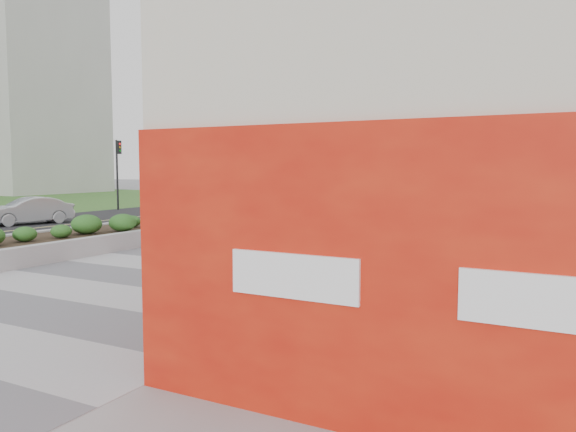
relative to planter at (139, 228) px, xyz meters
name	(u,v)px	position (x,y,z in m)	size (l,w,h in m)	color
ground	(100,296)	(5.50, -7.00, -0.42)	(160.00, 160.00, 0.00)	gray
walkway	(193,271)	(5.50, -4.00, -0.41)	(8.00, 36.00, 0.01)	#A8A8AD
building	(528,116)	(12.48, 1.98, 3.56)	(6.04, 24.08, 8.00)	beige
planter	(139,228)	(0.00, 0.00, 0.00)	(3.00, 18.00, 0.90)	#9E9EA0
street	(19,230)	(-6.50, 0.00, -0.42)	(10.00, 40.00, 0.00)	black
traffic_signal_near	(253,164)	(-1.73, 10.50, 2.34)	(0.33, 0.28, 4.20)	black
traffic_signal_far	(118,164)	(-10.93, 10.00, 2.34)	(0.33, 0.28, 4.20)	black
distant_bldg_west_a	(4,85)	(-39.50, 23.00, 10.58)	(18.00, 12.00, 22.00)	#ADAAA3
distant_bldg_north_l	(451,99)	(0.50, 48.00, 9.58)	(16.00, 12.00, 20.00)	#ADAAA3
manhole_cover	(209,273)	(6.00, -4.00, -0.42)	(0.44, 0.44, 0.01)	#595654
skateboarder	(301,220)	(5.33, 2.25, 0.35)	(0.53, 0.73, 1.52)	beige
car_silver	(29,211)	(-8.17, 1.74, 0.19)	(1.30, 3.72, 1.23)	silver
car_dark	(250,200)	(-3.00, 12.19, 0.31)	(2.04, 5.01, 1.45)	black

